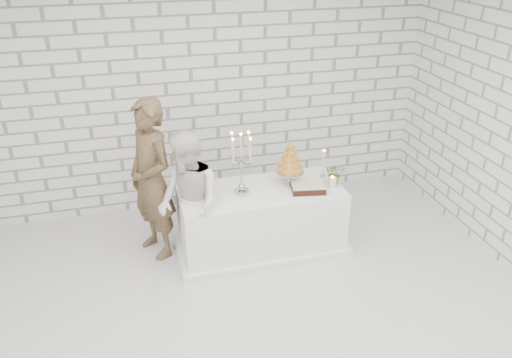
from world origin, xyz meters
name	(u,v)px	position (x,y,z in m)	size (l,w,h in m)	color
ground	(242,326)	(0.00, 0.00, 0.00)	(6.00, 5.00, 0.01)	silver
wall_back	(192,94)	(0.00, 2.50, 1.50)	(6.00, 0.01, 3.00)	white
cake_table	(261,219)	(0.52, 1.21, 0.38)	(1.80, 0.80, 0.75)	white
groom	(152,180)	(-0.63, 1.46, 0.91)	(0.66, 0.43, 1.81)	#442F1E
bride	(189,203)	(-0.29, 1.09, 0.77)	(0.75, 0.59, 1.55)	white
candelabra	(241,164)	(0.30, 1.19, 1.10)	(0.29, 0.29, 0.71)	#A5A5AF
croquembouche	(290,163)	(0.88, 1.29, 1.00)	(0.32, 0.32, 0.49)	#A96722
chocolate_cake	(308,187)	(1.01, 1.06, 0.79)	(0.36, 0.26, 0.08)	black
pillar_candle	(332,182)	(1.30, 1.07, 0.81)	(0.08, 0.08, 0.12)	white
extra_taper	(323,164)	(1.30, 1.34, 0.91)	(0.06, 0.06, 0.32)	beige
flowers	(335,174)	(1.36, 1.15, 0.87)	(0.22, 0.19, 0.25)	#518139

